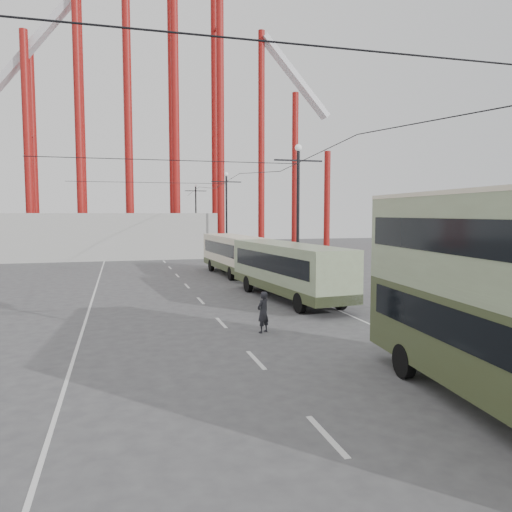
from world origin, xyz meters
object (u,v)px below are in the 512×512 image
object	(u,v)px
single_decker_green	(288,268)
single_decker_cream	(233,253)
double_decker_bus	(507,289)
pedestrian	(263,312)

from	to	relation	value
single_decker_green	single_decker_cream	bearing A→B (deg)	85.76
double_decker_bus	single_decker_cream	size ratio (longest dim) A/B	1.02
single_decker_green	double_decker_bus	bearing A→B (deg)	-97.04
pedestrian	double_decker_bus	bearing A→B (deg)	74.55
double_decker_bus	pedestrian	size ratio (longest dim) A/B	6.08
single_decker_green	pedestrian	world-z (taller)	single_decker_green
double_decker_bus	single_decker_green	bearing A→B (deg)	94.14
double_decker_bus	single_decker_green	xyz separation A→B (m)	(0.18, 17.01, -1.30)
pedestrian	single_decker_green	bearing A→B (deg)	-151.40
double_decker_bus	pedestrian	world-z (taller)	double_decker_bus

